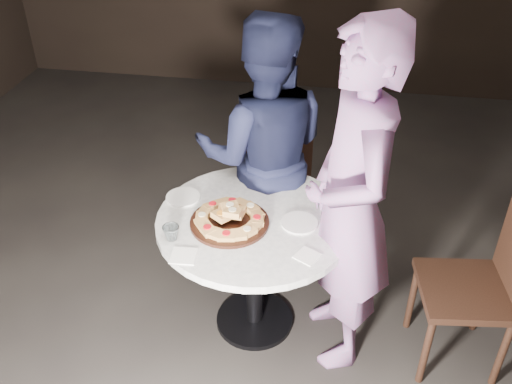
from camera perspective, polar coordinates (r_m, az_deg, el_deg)
floor at (r=3.40m, az=-2.26°, el=-13.74°), size 7.00×7.00×0.00m
table at (r=3.02m, az=-0.16°, el=-4.78°), size 1.28×1.28×0.76m
serving_board at (r=2.90m, az=-2.66°, el=-3.05°), size 0.41×0.41×0.02m
focaccia_pile at (r=2.88m, az=-2.67°, el=-2.49°), size 0.36×0.36×0.10m
plate_left at (r=3.10m, az=-7.31°, el=-0.50°), size 0.23×0.23×0.01m
plate_right at (r=2.90m, az=4.35°, el=-3.09°), size 0.21×0.21×0.01m
water_glass at (r=2.81m, az=-8.48°, el=-4.05°), size 0.11×0.11×0.08m
napkin_near at (r=2.72m, az=-7.26°, el=-6.36°), size 0.13×0.13×0.01m
napkin_far at (r=2.71m, az=5.16°, el=-6.39°), size 0.14×0.14×0.01m
chair_far at (r=3.90m, az=2.24°, el=2.99°), size 0.52×0.53×0.86m
chair_right at (r=3.12m, az=22.12°, el=-8.20°), size 0.52×0.50×0.95m
diner_navy at (r=3.33m, az=0.77°, el=3.84°), size 0.89×0.73×1.67m
diner_teal at (r=2.77m, az=9.37°, el=-1.45°), size 0.62×0.78×1.86m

